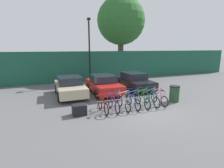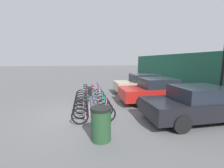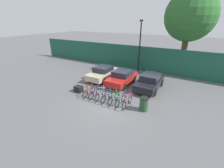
% 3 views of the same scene
% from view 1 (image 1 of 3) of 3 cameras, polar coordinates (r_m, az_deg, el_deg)
% --- Properties ---
extents(ground_plane, '(120.00, 120.00, 0.00)m').
position_cam_1_polar(ground_plane, '(10.01, 11.07, -8.22)').
color(ground_plane, '#59595B').
extents(hoarding_wall, '(36.00, 0.16, 3.03)m').
position_cam_1_polar(hoarding_wall, '(18.23, -4.97, 5.85)').
color(hoarding_wall, '#19513D').
rests_on(hoarding_wall, ground).
extents(bike_rack, '(4.13, 0.04, 0.57)m').
position_cam_1_polar(bike_rack, '(10.14, 6.45, -4.89)').
color(bike_rack, gray).
rests_on(bike_rack, ground).
extents(bicycle_red, '(0.68, 1.71, 1.05)m').
position_cam_1_polar(bicycle_red, '(9.37, -2.95, -6.98)').
color(bicycle_red, black).
rests_on(bicycle_red, ground).
extents(bicycle_purple, '(0.68, 1.71, 1.05)m').
position_cam_1_polar(bicycle_purple, '(9.57, 0.53, -6.55)').
color(bicycle_purple, black).
rests_on(bicycle_purple, ground).
extents(bicycle_silver, '(0.68, 1.71, 1.05)m').
position_cam_1_polar(bicycle_silver, '(9.80, 3.84, -6.13)').
color(bicycle_silver, black).
rests_on(bicycle_silver, ground).
extents(bicycle_blue, '(0.68, 1.71, 1.05)m').
position_cam_1_polar(bicycle_blue, '(10.05, 6.88, -5.73)').
color(bicycle_blue, black).
rests_on(bicycle_blue, ground).
extents(bicycle_green, '(0.68, 1.71, 1.05)m').
position_cam_1_polar(bicycle_green, '(10.35, 9.90, -5.31)').
color(bicycle_green, black).
rests_on(bicycle_green, ground).
extents(bicycle_teal, '(0.68, 1.71, 1.05)m').
position_cam_1_polar(bicycle_teal, '(10.67, 12.76, -4.89)').
color(bicycle_teal, black).
rests_on(bicycle_teal, ground).
extents(bicycle_pink, '(0.68, 1.71, 1.05)m').
position_cam_1_polar(bicycle_pink, '(10.98, 15.13, -4.54)').
color(bicycle_pink, black).
rests_on(bicycle_pink, ground).
extents(car_beige, '(1.91, 4.08, 1.40)m').
position_cam_1_polar(car_beige, '(12.73, -13.58, -0.78)').
color(car_beige, '#C1B28E').
rests_on(car_beige, ground).
extents(car_red, '(1.91, 4.06, 1.40)m').
position_cam_1_polar(car_red, '(13.08, -2.79, -0.13)').
color(car_red, red).
rests_on(car_red, ground).
extents(car_black, '(1.91, 4.09, 1.40)m').
position_cam_1_polar(car_black, '(14.44, 7.23, 0.93)').
color(car_black, black).
rests_on(car_black, ground).
extents(lamp_post, '(0.24, 0.44, 6.04)m').
position_cam_1_polar(lamp_post, '(16.91, -7.40, 11.64)').
color(lamp_post, black).
rests_on(lamp_post, ground).
extents(trash_bin, '(0.63, 0.63, 1.03)m').
position_cam_1_polar(trash_bin, '(11.80, 19.68, -2.99)').
color(trash_bin, '#234728').
rests_on(trash_bin, ground).
extents(cargo_crate, '(0.70, 0.56, 0.55)m').
position_cam_1_polar(cargo_crate, '(9.18, -10.62, -8.25)').
color(cargo_crate, black).
rests_on(cargo_crate, ground).
extents(tree_behind_hoarding, '(5.46, 5.46, 9.14)m').
position_cam_1_polar(tree_behind_hoarding, '(21.26, 2.94, 19.82)').
color(tree_behind_hoarding, brown).
rests_on(tree_behind_hoarding, ground).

